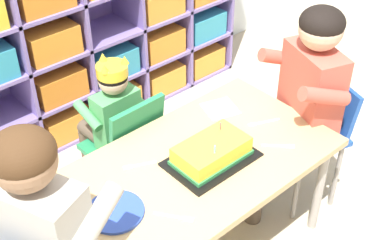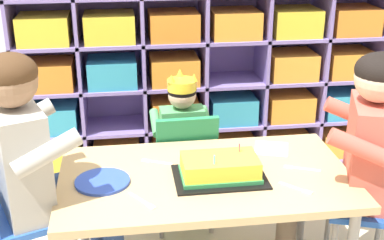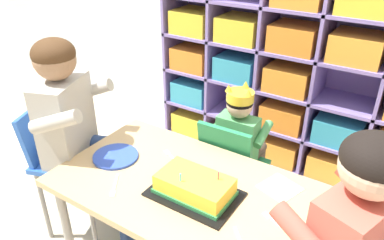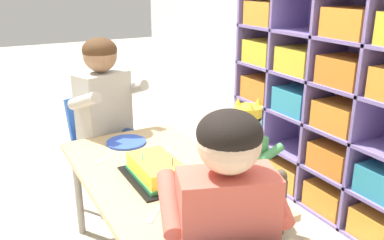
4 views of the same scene
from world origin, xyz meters
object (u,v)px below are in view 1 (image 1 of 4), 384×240
Objects in this scene: activity_table at (196,171)px; adult_helper_seated at (55,221)px; fork_by_napkin at (138,165)px; paper_plate_stack at (115,212)px; guest_at_table_side at (300,91)px; birthday_cake_on_tray at (211,153)px; fork_near_cake_tray at (280,146)px; fork_at_table_front_edge at (176,217)px; child_with_crown at (111,113)px; fork_near_child_seat at (262,123)px; classroom_chair_guest_side at (313,125)px; classroom_chair_blue at (128,145)px.

activity_table is 1.07× the size of adult_helper_seated.
paper_plate_stack is at bearing -119.89° from fork_by_napkin.
guest_at_table_side reaches higher than birthday_cake_on_tray.
fork_near_cake_tray is 0.58m from fork_at_table_front_edge.
child_with_crown reaches higher than activity_table.
child_with_crown is 0.75× the size of adult_helper_seated.
fork_near_child_seat is at bearing -110.42° from adult_helper_seated.
guest_at_table_side reaches higher than classroom_chair_guest_side.
classroom_chair_blue is 4.59× the size of fork_near_child_seat.
paper_plate_stack is at bearing -178.23° from activity_table.
activity_table is 5.45× the size of paper_plate_stack.
child_with_crown is 0.70m from fork_near_child_seat.
classroom_chair_blue is 0.62m from paper_plate_stack.
activity_table is 1.12× the size of guest_at_table_side.
activity_table is 0.24m from fork_by_napkin.
adult_helper_seated is (-0.60, -0.57, 0.17)m from child_with_crown.
paper_plate_stack reaches higher than activity_table.
guest_at_table_side is 0.31m from fork_near_cake_tray.
paper_plate_stack is at bearing 7.84° from fork_at_table_front_edge.
classroom_chair_guest_side is 3.06× the size of paper_plate_stack.
fork_near_child_seat is (-0.31, 0.07, 0.13)m from classroom_chair_guest_side.
fork_by_napkin is (-0.16, -0.42, 0.04)m from child_with_crown.
activity_table is 1.79× the size of classroom_chair_blue.
fork_near_child_seat is at bearing 130.99° from classroom_chair_blue.
guest_at_table_side is at bearing -112.14° from adult_helper_seated.
adult_helper_seated reaches higher than guest_at_table_side.
fork_near_cake_tray and fork_at_table_front_edge have the same top height.
fork_by_napkin is at bearing 144.73° from activity_table.
paper_plate_stack is (-0.99, 0.02, -0.09)m from guest_at_table_side.
activity_table is at bearing -76.78° from classroom_chair_guest_side.
child_with_crown is at bearing 93.38° from activity_table.
fork_near_cake_tray and fork_near_child_seat have the same top height.
activity_table is 0.41m from paper_plate_stack.
activity_table is 9.02× the size of fork_by_napkin.
activity_table is at bearing 1.77° from paper_plate_stack.
fork_by_napkin is (-0.88, 0.21, 0.13)m from classroom_chair_guest_side.
fork_near_child_seat is at bearing -109.28° from fork_at_table_front_edge.
activity_table is 0.32m from fork_at_table_front_edge.
fork_near_child_seat is (0.79, 0.01, -0.00)m from paper_plate_stack.
classroom_chair_guest_side is at bearing 90.00° from guest_at_table_side.
birthday_cake_on_tray is 0.30m from fork_by_napkin.
child_with_crown is 0.76m from fork_at_table_front_edge.
fork_by_napkin is 0.98× the size of fork_at_table_front_edge.
activity_table is at bearing 19.03° from fork_near_cake_tray.
fork_by_napkin is (-0.19, 0.14, 0.05)m from activity_table.
guest_at_table_side is (0.62, -0.48, 0.26)m from classroom_chair_blue.
classroom_chair_guest_side is 0.40m from fork_near_cake_tray.
classroom_chair_guest_side is at bearing 137.37° from child_with_crown.
birthday_cake_on_tray is at bearing 20.59° from fork_near_cake_tray.
activity_table is at bearing -109.58° from adult_helper_seated.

